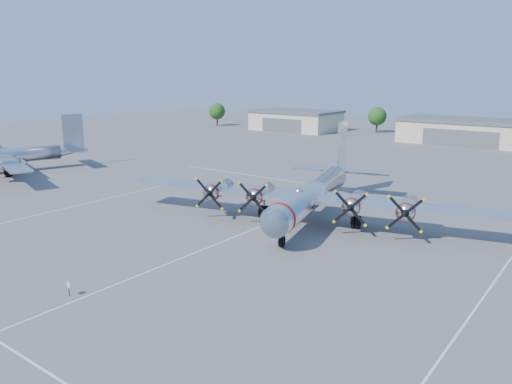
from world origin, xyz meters
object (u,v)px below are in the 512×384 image
Objects in this scene: hangar_center at (469,131)px; bomber_west at (14,172)px; info_placard at (69,287)px; main_bomber_b29 at (313,218)px; hangar_west at (296,120)px; tree_far_west at (217,111)px; tree_west at (377,116)px.

bomber_west is at bearing -121.96° from hangar_center.
info_placard is at bearing -6.30° from bomber_west.
main_bomber_b29 is at bearing 96.06° from info_placard.
hangar_center reaches higher than main_bomber_b29.
hangar_west is at bearing 109.72° from main_bomber_b29.
bomber_west is (-48.14, -77.16, -2.71)m from hangar_center.
hangar_west is 3.40× the size of tree_far_west.
tree_far_west reaches higher than bomber_west.
hangar_west is 45.00m from hangar_center.
tree_west is 0.20× the size of bomber_west.
tree_west is 0.16× the size of main_bomber_b29.
main_bomber_b29 is (2.71, -71.25, -2.71)m from hangar_center.
tree_west reaches higher than hangar_center.
hangar_west is 3.40× the size of tree_west.
main_bomber_b29 is at bearing 24.18° from bomber_west.
tree_far_west is (-70.00, -3.96, 1.51)m from hangar_center.
tree_west is (45.00, 12.00, 0.00)m from tree_far_west.
bomber_west is at bearing -92.33° from hangar_west.
tree_far_west is 0.16× the size of main_bomber_b29.
bomber_west is at bearing 170.11° from info_placard.
tree_west reaches higher than hangar_west.
tree_far_west reaches higher than hangar_center.
hangar_center is 98.04m from info_placard.
main_bomber_b29 reaches higher than bomber_west.
tree_west is (20.00, 8.04, 1.51)m from hangar_west.
tree_west is 84.10m from main_bomber_b29.
hangar_center is 71.36m from main_bomber_b29.
tree_far_west is at bearing -165.07° from tree_west.
hangar_west is at bearing 128.14° from info_placard.
hangar_west is at bearing 9.01° from tree_far_west.
hangar_center is at bearing 103.38° from info_placard.
main_bomber_b29 is at bearing -42.78° from tree_far_west.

